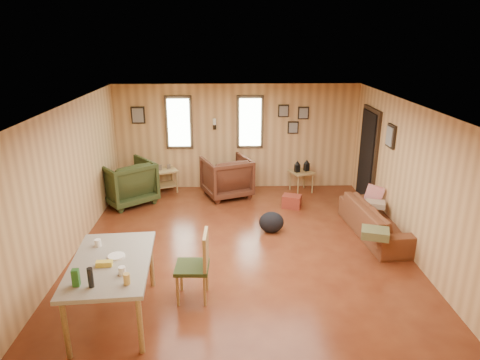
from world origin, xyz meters
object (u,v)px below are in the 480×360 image
object	(u,v)px
sofa	(379,215)
end_table	(165,176)
recliner_brown	(227,175)
recliner_green	(127,180)
side_table	(302,170)
dining_table	(111,267)

from	to	relation	value
sofa	end_table	size ratio (longest dim) A/B	3.03
recliner_brown	end_table	distance (m)	1.44
recliner_green	end_table	world-z (taller)	recliner_green
recliner_green	side_table	bearing A→B (deg)	150.07
recliner_brown	end_table	world-z (taller)	recliner_brown
side_table	dining_table	world-z (taller)	dining_table
end_table	recliner_brown	bearing A→B (deg)	-12.63
sofa	side_table	size ratio (longest dim) A/B	2.64
end_table	dining_table	xyz separation A→B (m)	(-0.01, -4.63, 0.37)
recliner_green	recliner_brown	bearing A→B (deg)	151.06
dining_table	recliner_brown	bearing A→B (deg)	67.54
recliner_brown	dining_table	xyz separation A→B (m)	(-1.41, -4.31, 0.25)
recliner_green	side_table	size ratio (longest dim) A/B	1.36
sofa	side_table	distance (m)	2.49
recliner_brown	side_table	bearing A→B (deg)	166.19
sofa	dining_table	world-z (taller)	dining_table
sofa	dining_table	size ratio (longest dim) A/B	1.20
end_table	recliner_green	bearing A→B (deg)	-136.02
sofa	end_table	xyz separation A→B (m)	(-4.11, 2.36, -0.02)
dining_table	end_table	bearing A→B (deg)	85.51
recliner_green	dining_table	world-z (taller)	dining_table
end_table	dining_table	distance (m)	4.64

